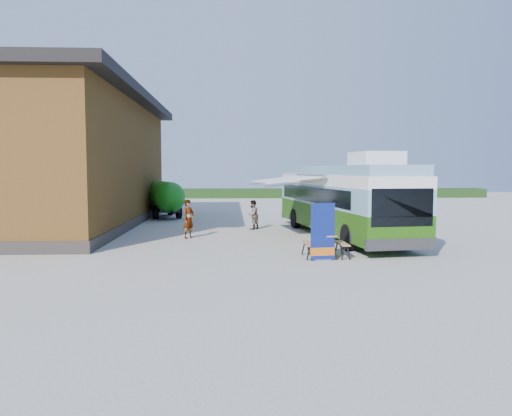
{
  "coord_description": "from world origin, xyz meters",
  "views": [
    {
      "loc": [
        -1.11,
        -18.91,
        3.18
      ],
      "look_at": [
        0.03,
        4.25,
        1.4
      ],
      "focal_mm": 35.0,
      "sensor_mm": 36.0,
      "label": 1
    }
  ],
  "objects": [
    {
      "name": "slurry_tanker",
      "position": [
        -5.7,
        14.68,
        1.4
      ],
      "size": [
        3.37,
        6.28,
        2.43
      ],
      "rotation": [
        0.0,
        0.0,
        0.34
      ],
      "color": "#177F17",
      "rests_on": "ground"
    },
    {
      "name": "bus",
      "position": [
        4.09,
        4.59,
        1.86
      ],
      "size": [
        4.39,
        12.91,
        3.89
      ],
      "rotation": [
        0.0,
        0.0,
        0.14
      ],
      "color": "#386D12",
      "rests_on": "ground"
    },
    {
      "name": "ground",
      "position": [
        0.0,
        0.0,
        0.0
      ],
      "size": [
        100.0,
        100.0,
        0.0
      ],
      "primitive_type": "plane",
      "color": "#BCB7AD",
      "rests_on": "ground"
    },
    {
      "name": "person_a",
      "position": [
        -3.11,
        4.25,
        0.9
      ],
      "size": [
        0.73,
        0.79,
        1.81
      ],
      "primitive_type": "imported",
      "rotation": [
        0.0,
        0.0,
        0.95
      ],
      "color": "#999999",
      "rests_on": "ground"
    },
    {
      "name": "person_b",
      "position": [
        0.02,
        7.56,
        0.78
      ],
      "size": [
        0.94,
        0.96,
        1.56
      ],
      "primitive_type": "imported",
      "rotation": [
        0.0,
        0.0,
        -2.26
      ],
      "color": "#999999",
      "rests_on": "ground"
    },
    {
      "name": "awning",
      "position": [
        1.55,
        4.36,
        2.84
      ],
      "size": [
        3.17,
        4.52,
        0.52
      ],
      "rotation": [
        0.0,
        0.0,
        0.14
      ],
      "color": "white",
      "rests_on": "ground"
    },
    {
      "name": "hedge",
      "position": [
        8.0,
        38.0,
        0.5
      ],
      "size": [
        40.0,
        3.0,
        1.0
      ],
      "primitive_type": "cube",
      "color": "#264419",
      "rests_on": "ground"
    },
    {
      "name": "barn",
      "position": [
        -10.5,
        10.0,
        3.59
      ],
      "size": [
        9.6,
        21.2,
        7.5
      ],
      "color": "brown",
      "rests_on": "ground"
    },
    {
      "name": "banner",
      "position": [
        2.07,
        -1.78,
        0.83
      ],
      "size": [
        0.88,
        0.26,
        2.03
      ],
      "rotation": [
        0.0,
        0.0,
        0.14
      ],
      "color": "navy",
      "rests_on": "ground"
    },
    {
      "name": "picnic_table",
      "position": [
        2.29,
        -1.09,
        0.65
      ],
      "size": [
        1.55,
        1.38,
        0.87
      ],
      "rotation": [
        0.0,
        0.0,
        0.01
      ],
      "color": "#AB8350",
      "rests_on": "ground"
    }
  ]
}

